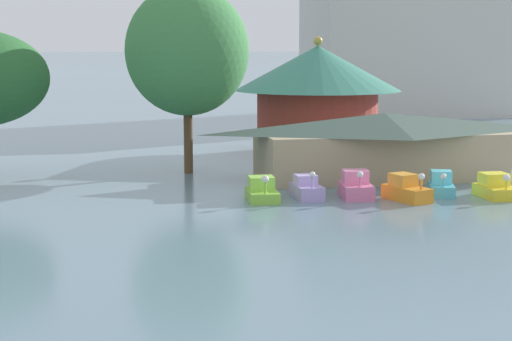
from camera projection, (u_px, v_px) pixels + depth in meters
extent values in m
cube|color=#8CCC3F|center=(262.00, 195.00, 44.72)|extent=(1.75, 2.83, 0.57)
cube|color=#A0E24F|center=(261.00, 183.00, 44.96)|extent=(1.43, 1.31, 0.71)
cylinder|color=#8CCC3F|center=(265.00, 188.00, 43.55)|extent=(0.14, 0.14, 0.60)
sphere|color=white|center=(265.00, 179.00, 43.48)|extent=(0.40, 0.40, 0.40)
cube|color=#B299D8|center=(307.00, 192.00, 45.24)|extent=(1.48, 2.52, 0.77)
cube|color=#C8ADF0|center=(305.00, 179.00, 45.44)|extent=(1.21, 1.16, 0.53)
cylinder|color=#B299D8|center=(312.00, 183.00, 44.20)|extent=(0.14, 0.14, 0.57)
sphere|color=white|center=(312.00, 175.00, 44.13)|extent=(0.33, 0.33, 0.33)
cube|color=pink|center=(356.00, 191.00, 45.43)|extent=(1.92, 2.71, 0.80)
cube|color=pink|center=(355.00, 176.00, 45.63)|extent=(1.52, 1.29, 0.74)
cylinder|color=pink|center=(360.00, 182.00, 44.34)|extent=(0.14, 0.14, 0.52)
sphere|color=white|center=(360.00, 174.00, 44.27)|extent=(0.35, 0.35, 0.35)
cube|color=orange|center=(407.00, 194.00, 44.61)|extent=(2.21, 3.10, 0.79)
cube|color=gold|center=(403.00, 180.00, 44.80)|extent=(1.51, 1.58, 0.67)
cylinder|color=orange|center=(421.00, 185.00, 43.56)|extent=(0.14, 0.14, 0.53)
sphere|color=white|center=(421.00, 177.00, 43.49)|extent=(0.36, 0.36, 0.36)
cube|color=#4CB7CC|center=(441.00, 190.00, 46.28)|extent=(1.99, 2.67, 0.63)
cube|color=#5DCDE2|center=(441.00, 177.00, 46.46)|extent=(1.41, 1.36, 0.74)
cylinder|color=#4CB7CC|center=(443.00, 183.00, 45.26)|extent=(0.14, 0.14, 0.46)
sphere|color=white|center=(444.00, 176.00, 45.20)|extent=(0.31, 0.31, 0.31)
cube|color=yellow|center=(496.00, 192.00, 45.55)|extent=(1.70, 2.69, 0.65)
cube|color=yellow|center=(494.00, 179.00, 45.78)|extent=(1.44, 1.21, 0.69)
cylinder|color=yellow|center=(506.00, 185.00, 44.43)|extent=(0.14, 0.14, 0.45)
sphere|color=white|center=(507.00, 178.00, 44.37)|extent=(0.38, 0.38, 0.38)
cube|color=tan|center=(384.00, 154.00, 52.38)|extent=(15.97, 6.32, 2.97)
pyramid|color=#42564C|center=(385.00, 122.00, 52.06)|extent=(17.25, 7.27, 1.20)
cylinder|color=#993328|center=(317.00, 122.00, 63.86)|extent=(9.44, 9.44, 4.95)
cone|color=#387F6B|center=(318.00, 68.00, 63.22)|extent=(13.00, 13.00, 3.48)
sphere|color=#B7993D|center=(318.00, 41.00, 62.90)|extent=(0.70, 0.70, 0.70)
cylinder|color=brown|center=(188.00, 144.00, 54.07)|extent=(0.59, 0.59, 3.85)
ellipsoid|color=#3D7F42|center=(187.00, 51.00, 53.13)|extent=(8.11, 8.11, 8.51)
cube|color=beige|center=(408.00, 33.00, 98.23)|extent=(23.68, 14.09, 19.91)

